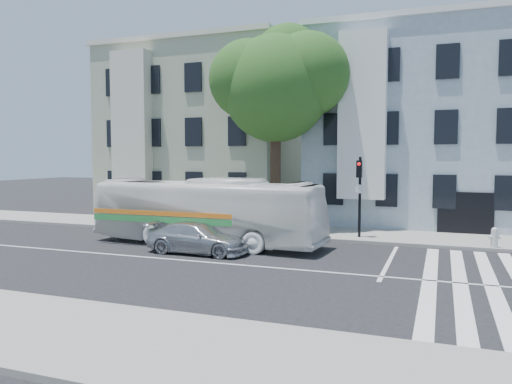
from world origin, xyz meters
The scene contains 11 objects.
ground centered at (0.00, 0.00, 0.00)m, with size 120.00×120.00×0.00m, color black.
sidewalk_far centered at (0.00, 8.00, 0.07)m, with size 80.00×4.00×0.15m, color gray.
sidewalk_near centered at (0.00, -8.00, 0.07)m, with size 80.00×4.00×0.15m, color gray.
building_left centered at (-7.00, 15.00, 5.50)m, with size 12.00×10.00×11.00m, color #A4AB8F.
building_right centered at (7.00, 15.00, 5.50)m, with size 12.00×10.00×11.00m, color #8D9DA8.
street_tree centered at (0.06, 8.74, 7.83)m, with size 7.30×5.90×11.10m.
bus centered at (-1.54, 3.34, 1.50)m, with size 10.75×2.51×2.99m, color white.
sedan centered at (-1.00, 1.47, 0.62)m, with size 4.29×1.75×1.25m, color silver.
hedge centered at (-3.62, 6.80, 0.50)m, with size 8.50×0.84×0.70m, color #24571C, non-canonical shape.
traffic_signal centered at (4.67, 6.91, 2.54)m, with size 0.41×0.52×3.93m.
fire_hydrant centered at (10.40, 6.30, 0.58)m, with size 0.48×0.28×0.85m.
Camera 1 is at (8.31, -16.57, 3.95)m, focal length 35.00 mm.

